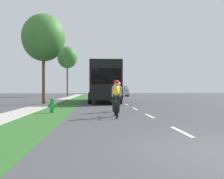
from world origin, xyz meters
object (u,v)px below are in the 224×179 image
street_tree_far (67,58)px  street_tree_near (44,38)px  fire_hydrant_green (52,105)px  pickup_blue (117,91)px  bus_black (104,81)px  cyclist_trailing (118,97)px  cyclist_lead (116,98)px  suv_silver (121,91)px

street_tree_far → street_tree_near: bearing=-88.4°
fire_hydrant_green → pickup_blue: 41.06m
fire_hydrant_green → pickup_blue: pickup_blue is taller
bus_black → pickup_blue: 29.02m
fire_hydrant_green → cyclist_trailing: (3.37, 0.29, 0.44)m
fire_hydrant_green → cyclist_lead: cyclist_lead is taller
pickup_blue → street_tree_near: bearing=-104.6°
cyclist_trailing → bus_black: (-0.40, 11.46, 1.17)m
street_tree_near → street_tree_far: street_tree_far is taller
fire_hydrant_green → bus_black: (2.97, 11.75, 1.61)m
street_tree_near → pickup_blue: bearing=75.4°
bus_black → street_tree_near: 7.23m
fire_hydrant_green → cyclist_trailing: size_ratio=0.44×
fire_hydrant_green → cyclist_trailing: 3.41m
cyclist_trailing → pickup_blue: (3.19, 40.24, 0.02)m
bus_black → street_tree_far: bearing=106.7°
pickup_blue → cyclist_lead: bearing=-94.6°
cyclist_lead → cyclist_trailing: (0.29, 2.56, 0.00)m
cyclist_trailing → street_tree_near: size_ratio=0.24×
cyclist_lead → suv_silver: 32.69m
bus_black → cyclist_trailing: bearing=-88.0°
cyclist_trailing → street_tree_far: street_tree_far is taller
suv_silver → street_tree_far: 10.68m
cyclist_trailing → pickup_blue: pickup_blue is taller
fire_hydrant_green → suv_silver: (6.50, 30.24, 0.58)m
bus_black → street_tree_far: (-5.57, 18.55, 4.56)m
suv_silver → street_tree_far: size_ratio=0.56×
pickup_blue → fire_hydrant_green: bearing=-99.2°
cyclist_lead → cyclist_trailing: bearing=83.5°
suv_silver → street_tree_near: (-8.48, -22.56, 4.38)m
cyclist_trailing → street_tree_far: (-5.97, 30.01, 5.72)m
pickup_blue → street_tree_near: (-8.54, -32.85, 4.50)m
bus_black → suv_silver: bearing=79.2°
suv_silver → street_tree_far: street_tree_far is taller
suv_silver → street_tree_far: bearing=179.6°
pickup_blue → street_tree_near: street_tree_near is taller
bus_black → fire_hydrant_green: bearing=-104.2°
bus_black → street_tree_near: bearing=-140.6°
street_tree_near → fire_hydrant_green: bearing=-75.5°
cyclist_trailing → pickup_blue: 40.37m
street_tree_near → suv_silver: bearing=69.4°
fire_hydrant_green → cyclist_trailing: bearing=4.9°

